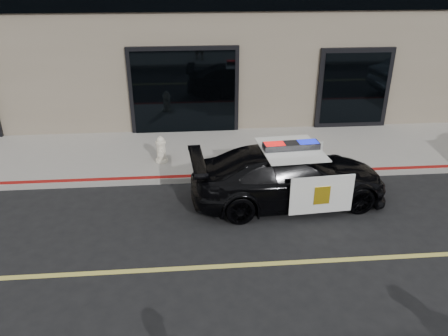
{
  "coord_description": "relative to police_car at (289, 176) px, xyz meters",
  "views": [
    {
      "loc": [
        -0.9,
        -6.58,
        5.17
      ],
      "look_at": [
        -0.15,
        2.2,
        1.0
      ],
      "focal_mm": 35.0,
      "sensor_mm": 36.0,
      "label": 1
    }
  ],
  "objects": [
    {
      "name": "ground",
      "position": [
        -1.39,
        -2.35,
        -0.67
      ],
      "size": [
        120.0,
        120.0,
        0.0
      ],
      "primitive_type": "plane",
      "color": "black",
      "rests_on": "ground"
    },
    {
      "name": "fire_hydrant",
      "position": [
        -3.07,
        2.21,
        -0.17
      ],
      "size": [
        0.34,
        0.47,
        0.75
      ],
      "color": "white",
      "rests_on": "sidewalk_n"
    },
    {
      "name": "sidewalk_n",
      "position": [
        -1.39,
        2.9,
        -0.6
      ],
      "size": [
        60.0,
        3.5,
        0.15
      ],
      "primitive_type": "cube",
      "color": "gray",
      "rests_on": "ground"
    },
    {
      "name": "police_car",
      "position": [
        0.0,
        0.0,
        0.0
      ],
      "size": [
        2.52,
        4.85,
        1.5
      ],
      "color": "black",
      "rests_on": "ground"
    }
  ]
}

